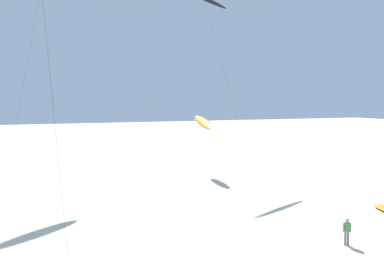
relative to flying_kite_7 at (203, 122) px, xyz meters
The scene contains 2 objects.
flying_kite_7 is the anchor object (origin of this frame).
person_near_left 22.55m from the flying_kite_7, 89.15° to the right, with size 0.47×0.31×1.68m.
Camera 1 is at (-6.78, 2.22, 8.70)m, focal length 31.78 mm.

